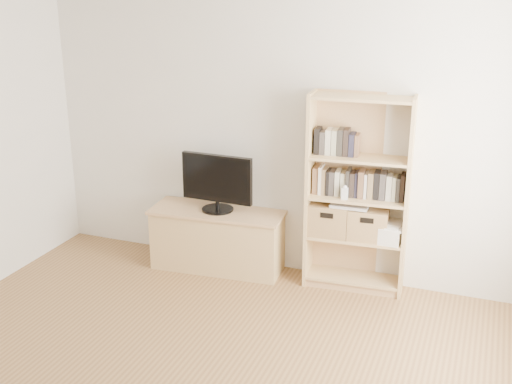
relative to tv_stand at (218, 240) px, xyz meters
The scene contains 11 objects.
back_wall 1.19m from the tv_stand, 22.13° to the left, with size 4.50×0.02×2.60m, color white.
tv_stand is the anchor object (origin of this frame).
bookshelf 1.38m from the tv_stand, ahead, with size 0.85×0.30×1.69m, color tan.
television 0.56m from the tv_stand, ahead, with size 0.67×0.05×0.52m, color black.
books_row_mid 1.42m from the tv_stand, ahead, with size 0.86×0.17×0.23m, color brown.
books_row_upper 1.47m from the tv_stand, ahead, with size 0.41×0.15×0.21m, color brown.
baby_monitor 1.31m from the tv_stand, ahead, with size 0.05×0.03×0.10m, color white.
basket_left 1.08m from the tv_stand, ahead, with size 0.33×0.28×0.28m, color #986A44.
basket_right 1.40m from the tv_stand, ahead, with size 0.32×0.27×0.27m, color #986A44.
laptop 1.30m from the tv_stand, ahead, with size 0.31×0.22×0.02m, color silver.
magazine_stack 1.57m from the tv_stand, ahead, with size 0.20×0.29×0.13m, color silver.
Camera 1 is at (1.71, -2.67, 2.60)m, focal length 45.00 mm.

